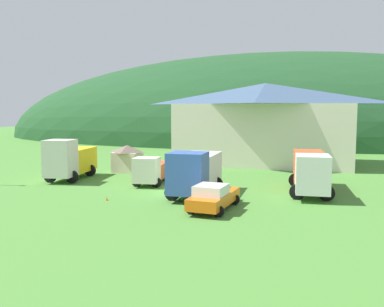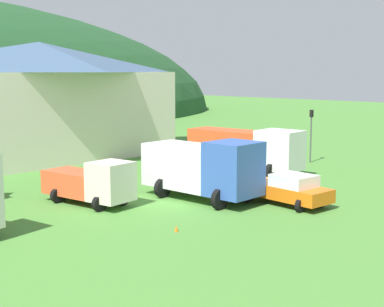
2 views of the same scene
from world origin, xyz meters
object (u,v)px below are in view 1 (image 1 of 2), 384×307
Objects in this scene: depot_building at (265,122)px; light_truck_cream at (151,170)px; flatbed_truck_yellow at (70,159)px; service_pickup_orange at (213,197)px; traffic_cone_near_pickup at (107,200)px; box_truck_blue at (195,171)px; heavy_rig_white at (310,170)px; play_shed_cream at (127,158)px.

depot_building is 19.03m from light_truck_cream.
service_pickup_orange is at bearing 56.07° from flatbed_truck_yellow.
flatbed_truck_yellow is at bearing 136.82° from traffic_cone_near_pickup.
box_truck_blue is at bearing 31.70° from traffic_cone_near_pickup.
flatbed_truck_yellow is 1.30× the size of service_pickup_orange.
box_truck_blue is at bearing -97.01° from depot_building.
depot_building reaches higher than flatbed_truck_yellow.
depot_building is 3.74× the size of light_truck_cream.
box_truck_blue is 0.82× the size of heavy_rig_white.
play_shed_cream is 0.51× the size of light_truck_cream.
box_truck_blue is 12.09× the size of traffic_cone_near_pickup.
traffic_cone_near_pickup is (-7.97, -23.98, -4.82)m from depot_building.
light_truck_cream is 6.06m from box_truck_blue.
service_pickup_orange is (-0.22, -24.46, -3.99)m from depot_building.
light_truck_cream is at bearing -94.51° from heavy_rig_white.
depot_building reaches higher than light_truck_cream.
traffic_cone_near_pickup is at bearing 38.98° from flatbed_truck_yellow.
depot_building is 3.94× the size of service_pickup_orange.
heavy_rig_white is at bearing 26.77° from traffic_cone_near_pickup.
traffic_cone_near_pickup is (4.28, -12.35, -1.42)m from play_shed_cream.
light_truck_cream is at bearing -113.51° from depot_building.
service_pickup_orange reaches higher than traffic_cone_near_pickup.
service_pickup_orange is at bearing 29.52° from box_truck_blue.
service_pickup_orange is at bearing -3.56° from traffic_cone_near_pickup.
heavy_rig_white reaches higher than service_pickup_orange.
traffic_cone_near_pickup is at bearing -88.62° from service_pickup_orange.
light_truck_cream is 0.65× the size of heavy_rig_white.
light_truck_cream is 6.97m from traffic_cone_near_pickup.
play_shed_cream is 0.53× the size of service_pickup_orange.
service_pickup_orange is 9.07× the size of traffic_cone_near_pickup.
flatbed_truck_yellow is 10.29m from traffic_cone_near_pickup.
box_truck_blue is at bearing -42.80° from play_shed_cream.
heavy_rig_white is (5.49, -17.19, -3.05)m from depot_building.
play_shed_cream is 4.84× the size of traffic_cone_near_pickup.
service_pickup_orange is 7.81m from traffic_cone_near_pickup.
heavy_rig_white is 15.18m from traffic_cone_near_pickup.
box_truck_blue is 4.59m from service_pickup_orange.
play_shed_cream is 6.26m from flatbed_truck_yellow.
play_shed_cream is at bearing -131.91° from service_pickup_orange.
box_truck_blue is at bearing -71.10° from heavy_rig_white.
heavy_rig_white reaches higher than play_shed_cream.
box_truck_blue reaches higher than play_shed_cream.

